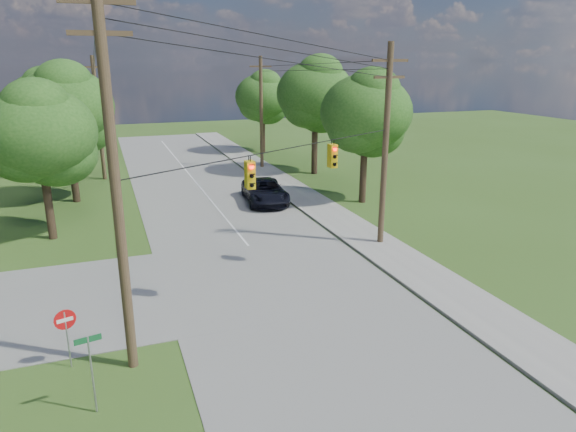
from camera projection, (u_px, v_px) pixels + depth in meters
name	position (u px, v px, depth m)	size (l,w,h in m)	color
ground	(270.00, 346.00, 17.97)	(140.00, 140.00, 0.00)	#37561C
main_road	(278.00, 282.00, 23.12)	(10.00, 100.00, 0.03)	gray
sidewalk_east	(407.00, 262.00, 25.28)	(2.60, 100.00, 0.12)	#A09F96
pole_sw	(115.00, 180.00, 15.03)	(2.00, 0.32, 12.00)	brown
pole_ne	(386.00, 144.00, 26.47)	(2.00, 0.32, 10.50)	brown
pole_north_e	(261.00, 112.00, 46.37)	(2.00, 0.32, 10.00)	brown
pole_north_w	(98.00, 118.00, 41.86)	(2.00, 0.32, 10.00)	brown
power_lines	(227.00, 69.00, 26.19)	(13.93, 29.62, 4.93)	black
traffic_signals	(295.00, 164.00, 21.19)	(4.91, 3.27, 1.05)	yellow
tree_w_near	(39.00, 133.00, 27.16)	(6.00, 6.00, 8.40)	#412F20
tree_w_mid	(65.00, 107.00, 34.49)	(6.40, 6.40, 9.22)	#412F20
tree_w_far	(46.00, 102.00, 42.94)	(6.00, 6.00, 8.73)	#412F20
tree_e_near	(366.00, 112.00, 34.45)	(6.20, 6.20, 8.81)	#412F20
tree_e_mid	(315.00, 94.00, 43.43)	(6.60, 6.60, 9.64)	#412F20
tree_e_far	(263.00, 97.00, 54.19)	(5.80, 5.80, 8.32)	#412F20
car_main_north	(265.00, 191.00, 35.90)	(2.67, 5.79, 1.61)	black
do_not_enter_sign	(66.00, 325.00, 16.31)	(0.67, 0.23, 2.06)	gray
street_name_sign	(91.00, 364.00, 14.16)	(0.72, 0.18, 2.42)	gray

